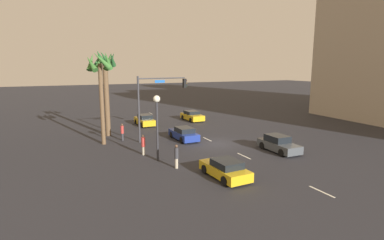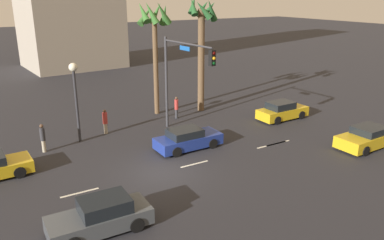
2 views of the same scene
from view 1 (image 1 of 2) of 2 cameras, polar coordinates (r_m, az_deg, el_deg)
ground_plane at (r=30.00m, az=4.73°, el=-4.50°), size 220.00×220.00×0.00m
lane_stripe_1 at (r=20.43m, az=23.39°, el=-12.37°), size 1.92×0.14×0.01m
lane_stripe_2 at (r=26.22m, az=9.81°, el=-6.75°), size 1.92×0.14×0.01m
lane_stripe_3 at (r=31.74m, az=2.88°, el=-3.65°), size 1.84×0.14×0.01m
lane_stripe_4 at (r=37.44m, az=-1.76°, el=-1.53°), size 1.99×0.14×0.01m
lane_stripe_5 at (r=36.96m, az=-1.43°, el=-1.68°), size 2.45×0.14×0.01m
lane_stripe_6 at (r=49.71m, az=-7.83°, el=1.26°), size 1.81×0.14×0.01m
car_0 at (r=42.70m, az=0.03°, el=0.77°), size 4.26×2.05×1.35m
car_1 at (r=39.64m, az=-9.00°, el=-0.05°), size 4.20×1.85×1.42m
car_2 at (r=20.99m, az=6.31°, el=-9.25°), size 4.15×2.05×1.28m
car_3 at (r=28.21m, az=16.10°, el=-4.42°), size 4.26×1.89×1.44m
car_4 at (r=31.39m, az=-1.57°, el=-2.64°), size 4.32×1.89×1.34m
traffic_signal at (r=30.76m, az=-6.97°, el=4.37°), size 0.75×5.56×6.64m
streetlamp at (r=23.96m, az=-6.68°, el=1.04°), size 0.56×0.56×5.31m
pedestrian_0 at (r=26.25m, az=-9.23°, el=-4.59°), size 0.46×0.46×1.77m
pedestrian_1 at (r=22.58m, az=-2.98°, el=-6.78°), size 0.43×0.43×1.83m
pedestrian_2 at (r=31.81m, az=-13.11°, el=-2.15°), size 0.42×0.42×1.76m
palm_tree_0 at (r=33.82m, az=-16.04°, el=7.85°), size 2.33×2.56×9.35m
palm_tree_1 at (r=30.00m, az=-16.98°, el=8.47°), size 2.41×2.83×8.99m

